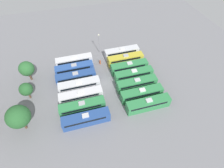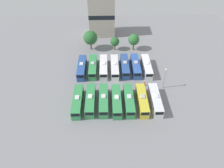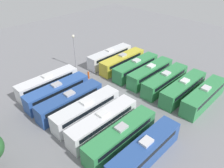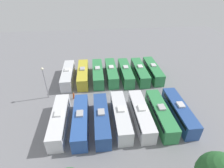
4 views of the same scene
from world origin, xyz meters
name	(u,v)px [view 2 (image 2 of 4)]	position (x,y,z in m)	size (l,w,h in m)	color
ground_plane	(115,86)	(0.00, 0.00, 0.00)	(109.76, 109.76, 0.00)	gray
bus_0	(78,101)	(-11.33, -8.31, 1.65)	(2.63, 11.84, 3.37)	#338C4C
bus_1	(90,100)	(-7.63, -7.98, 1.65)	(2.63, 11.84, 3.37)	#338C4C
bus_2	(104,100)	(-3.77, -8.03, 1.65)	(2.63, 11.84, 3.37)	#338C4C
bus_3	(117,101)	(0.00, -8.49, 1.65)	(2.63, 11.84, 3.37)	#338C4C
bus_4	(129,100)	(3.63, -8.32, 1.65)	(2.63, 11.84, 3.37)	#338C4C
bus_5	(142,100)	(7.51, -8.37, 1.65)	(2.63, 11.84, 3.37)	gold
bus_6	(155,100)	(11.39, -8.32, 1.65)	(2.63, 11.84, 3.37)	silver
bus_7	(82,67)	(-11.40, 8.19, 1.65)	(2.63, 11.84, 3.37)	#284C93
bus_8	(93,67)	(-7.57, 8.50, 1.65)	(2.63, 11.84, 3.37)	#338C4C
bus_9	(104,67)	(-3.83, 8.27, 1.65)	(2.63, 11.84, 3.37)	silver
bus_10	(115,67)	(0.03, 8.15, 1.65)	(2.63, 11.84, 3.37)	silver
bus_11	(125,66)	(3.64, 8.62, 1.65)	(2.63, 11.84, 3.37)	#284C93
bus_12	(136,66)	(7.43, 8.57, 1.65)	(2.63, 11.84, 3.37)	#2D56A8
bus_13	(147,66)	(11.27, 8.14, 1.65)	(2.63, 11.84, 3.37)	white
worker_person	(144,84)	(9.41, -0.11, 0.80)	(0.36, 0.36, 1.72)	#CC4C19
light_pole	(165,75)	(15.18, -1.28, 5.20)	(0.60, 0.60, 7.65)	gray
tree_0	(90,38)	(-8.89, 22.78, 5.13)	(5.43, 5.43, 7.87)	brown
tree_1	(115,42)	(0.61, 22.09, 3.64)	(3.56, 3.56, 5.45)	brown
tree_2	(134,40)	(7.97, 21.98, 4.51)	(4.36, 4.36, 6.72)	brown
depot_building	(102,16)	(-4.47, 35.84, 8.40)	(10.79, 8.13, 16.64)	#B2A899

